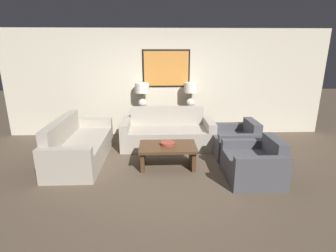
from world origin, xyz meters
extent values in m
plane|color=brown|center=(0.00, 0.00, 0.00)|extent=(20.00, 20.00, 0.00)
cube|color=beige|center=(0.00, 2.34, 1.32)|extent=(8.10, 0.10, 2.65)
cube|color=black|center=(0.00, 2.28, 1.70)|extent=(1.18, 0.01, 0.92)
cube|color=orange|center=(0.00, 2.27, 1.70)|extent=(1.10, 0.02, 0.84)
cube|color=#332319|center=(0.00, 2.06, 0.37)|extent=(1.65, 0.40, 0.75)
cylinder|color=silver|center=(-0.60, 2.06, 0.76)|extent=(0.18, 0.18, 0.02)
sphere|color=silver|center=(-0.60, 2.06, 0.88)|extent=(0.21, 0.21, 0.21)
cylinder|color=#8C7A51|center=(-0.60, 2.06, 1.06)|extent=(0.02, 0.02, 0.15)
cylinder|color=white|center=(-0.60, 2.06, 1.26)|extent=(0.34, 0.34, 0.24)
cylinder|color=silver|center=(0.60, 2.06, 0.76)|extent=(0.18, 0.18, 0.02)
sphere|color=silver|center=(0.60, 2.06, 0.88)|extent=(0.21, 0.21, 0.21)
cylinder|color=#8C7A51|center=(0.60, 2.06, 1.06)|extent=(0.02, 0.02, 0.15)
cylinder|color=white|center=(0.60, 2.06, 1.26)|extent=(0.34, 0.34, 0.24)
cube|color=#ADA393|center=(0.00, 1.26, 0.21)|extent=(1.72, 0.73, 0.43)
cube|color=#ADA393|center=(0.00, 1.71, 0.43)|extent=(1.72, 0.18, 0.86)
cube|color=#ADA393|center=(-0.95, 1.35, 0.31)|extent=(0.18, 0.91, 0.62)
cube|color=#ADA393|center=(0.95, 1.35, 0.31)|extent=(0.18, 0.91, 0.62)
cube|color=#ADA393|center=(-1.67, 0.63, 0.21)|extent=(0.73, 1.72, 0.43)
cube|color=#ADA393|center=(-2.12, 0.63, 0.43)|extent=(0.18, 1.72, 0.86)
cube|color=#ADA393|center=(-1.76, -0.32, 0.31)|extent=(0.91, 0.18, 0.62)
cube|color=#ADA393|center=(-1.76, 1.58, 0.31)|extent=(0.91, 0.18, 0.62)
cube|color=#4C331E|center=(-0.04, 0.26, 0.41)|extent=(1.07, 0.67, 0.05)
cube|color=#4C331E|center=(-0.51, 0.26, 0.19)|extent=(0.07, 0.54, 0.38)
cube|color=#4C331E|center=(0.43, 0.26, 0.19)|extent=(0.07, 0.54, 0.38)
cylinder|color=#93382D|center=(-0.04, 0.29, 0.46)|extent=(0.28, 0.28, 0.06)
cube|color=#4C4C51|center=(1.31, 0.81, 0.21)|extent=(0.71, 0.68, 0.42)
cube|color=#4C4C51|center=(1.75, 0.81, 0.37)|extent=(0.18, 0.68, 0.74)
cube|color=#4C4C51|center=(1.40, 1.21, 0.29)|extent=(0.89, 0.14, 0.58)
cube|color=#4C4C51|center=(1.40, 0.40, 0.29)|extent=(0.89, 0.14, 0.58)
cube|color=#4C4C51|center=(1.31, -0.29, 0.21)|extent=(0.71, 0.68, 0.42)
cube|color=#4C4C51|center=(1.75, -0.29, 0.37)|extent=(0.18, 0.68, 0.74)
cube|color=#4C4C51|center=(1.40, 0.12, 0.29)|extent=(0.89, 0.14, 0.58)
cube|color=#4C4C51|center=(1.40, -0.70, 0.29)|extent=(0.89, 0.14, 0.58)
camera|label=1|loc=(-0.21, -4.35, 2.18)|focal=28.00mm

